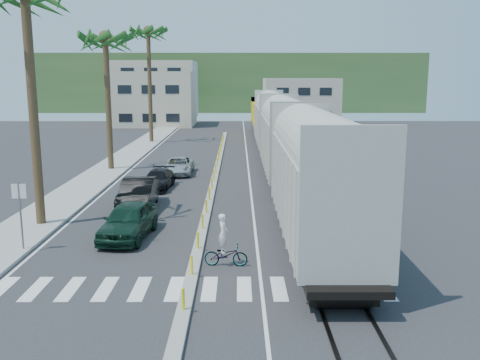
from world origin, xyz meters
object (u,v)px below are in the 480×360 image
at_px(car_second, 138,194).
at_px(cyclist, 225,249).
at_px(street_sign, 20,206).
at_px(car_lead, 129,220).

bearing_deg(car_second, cyclist, -62.89).
bearing_deg(street_sign, car_second, 65.50).
height_order(car_second, cyclist, cyclist).
xyz_separation_m(car_second, cyclist, (5.05, -9.25, -0.17)).
relative_size(street_sign, car_second, 0.59).
relative_size(car_second, cyclist, 2.45).
height_order(car_lead, cyclist, cyclist).
relative_size(street_sign, car_lead, 0.61).
height_order(street_sign, car_second, street_sign).
distance_m(car_lead, cyclist, 5.82).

